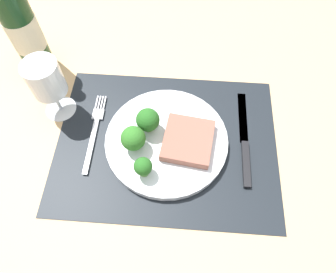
# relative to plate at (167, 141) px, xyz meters

# --- Properties ---
(ground_plane) EXTENTS (1.40, 1.10, 0.03)m
(ground_plane) POSITION_rel_plate_xyz_m (0.00, 0.00, -0.03)
(ground_plane) COLOR tan
(placemat) EXTENTS (0.46, 0.35, 0.00)m
(placemat) POSITION_rel_plate_xyz_m (0.00, 0.00, -0.01)
(placemat) COLOR black
(placemat) RESTS_ON ground_plane
(plate) EXTENTS (0.25, 0.25, 0.02)m
(plate) POSITION_rel_plate_xyz_m (0.00, 0.00, 0.00)
(plate) COLOR silver
(plate) RESTS_ON placemat
(steak) EXTENTS (0.11, 0.11, 0.02)m
(steak) POSITION_rel_plate_xyz_m (0.04, -0.01, 0.02)
(steak) COLOR #8C5647
(steak) RESTS_ON plate
(broccoli_back_left) EXTENTS (0.05, 0.05, 0.06)m
(broccoli_back_left) POSITION_rel_plate_xyz_m (-0.04, 0.02, 0.04)
(broccoli_back_left) COLOR #5B8942
(broccoli_back_left) RESTS_ON plate
(broccoli_front_edge) EXTENTS (0.04, 0.04, 0.05)m
(broccoli_front_edge) POSITION_rel_plate_xyz_m (-0.04, -0.08, 0.04)
(broccoli_front_edge) COLOR #5B8942
(broccoli_front_edge) RESTS_ON plate
(broccoli_center) EXTENTS (0.05, 0.05, 0.06)m
(broccoli_center) POSITION_rel_plate_xyz_m (-0.06, -0.02, 0.04)
(broccoli_center) COLOR #5B8942
(broccoli_center) RESTS_ON plate
(fork) EXTENTS (0.02, 0.19, 0.01)m
(fork) POSITION_rel_plate_xyz_m (-0.16, 0.01, -0.01)
(fork) COLOR silver
(fork) RESTS_ON placemat
(knife) EXTENTS (0.02, 0.23, 0.01)m
(knife) POSITION_rel_plate_xyz_m (0.16, 0.01, -0.00)
(knife) COLOR black
(knife) RESTS_ON placemat
(wine_bottle) EXTENTS (0.07, 0.07, 0.31)m
(wine_bottle) POSITION_rel_plate_xyz_m (-0.33, 0.20, 0.10)
(wine_bottle) COLOR #143819
(wine_bottle) RESTS_ON ground_plane
(wine_glass) EXTENTS (0.07, 0.07, 0.14)m
(wine_glass) POSITION_rel_plate_xyz_m (-0.24, 0.07, 0.09)
(wine_glass) COLOR silver
(wine_glass) RESTS_ON ground_plane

